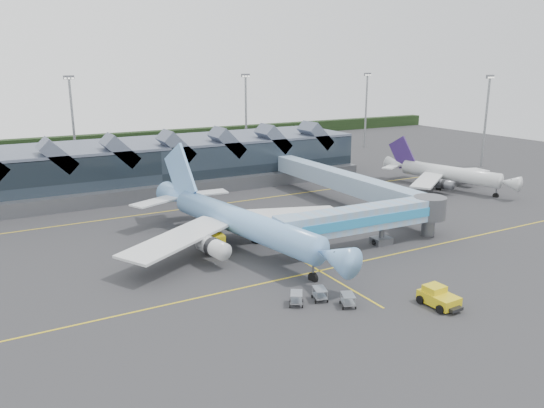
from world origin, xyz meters
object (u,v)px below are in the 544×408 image
main_airliner (237,220)px  fuel_truck (208,235)px  jet_bridge (376,217)px  pushback_tug (438,297)px  regional_jet (445,173)px

main_airliner → fuel_truck: main_airliner is taller
jet_bridge → pushback_tug: 19.95m
jet_bridge → pushback_tug: bearing=-107.9°
jet_bridge → fuel_truck: jet_bridge is taller
main_airliner → fuel_truck: (-3.32, 2.40, -2.22)m
regional_jet → jet_bridge: size_ratio=1.05×
main_airliner → pushback_tug: size_ratio=8.82×
fuel_truck → pushback_tug: size_ratio=1.95×
main_airliner → fuel_truck: 4.66m
regional_jet → jet_bridge: 41.77m
main_airliner → jet_bridge: 19.42m
regional_jet → pushback_tug: regional_jet is taller
fuel_truck → main_airliner: bearing=-29.2°
main_airliner → jet_bridge: bearing=-36.5°
main_airliner → regional_jet: bearing=2.9°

